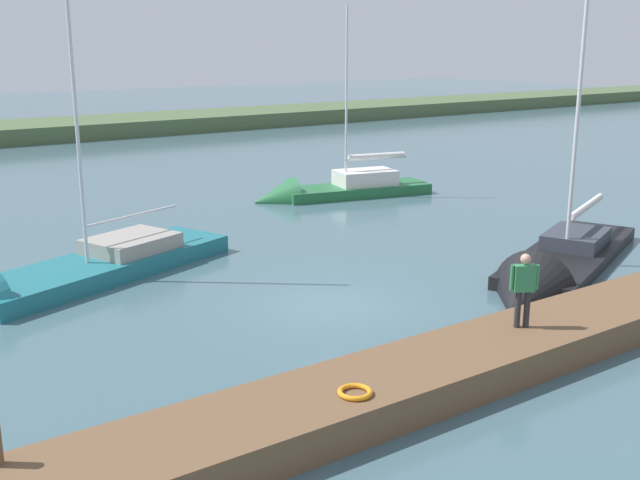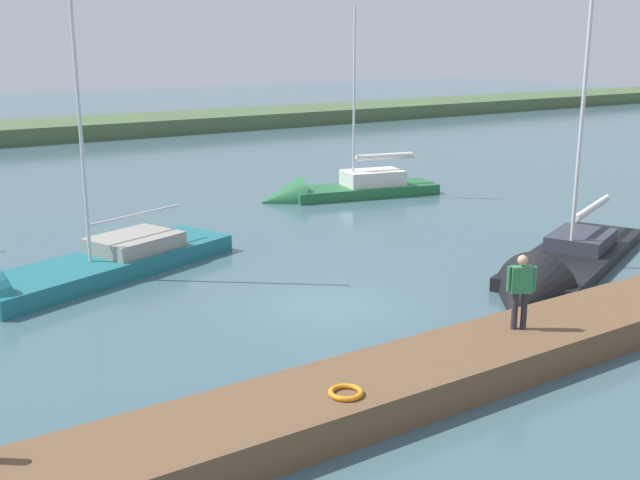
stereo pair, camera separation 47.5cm
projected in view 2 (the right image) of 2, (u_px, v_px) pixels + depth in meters
ground_plane at (331, 304)px, 21.43m from camera, size 200.00×200.00×0.00m
dock_pier at (476, 359)px, 16.81m from camera, size 25.98×2.28×0.74m
life_ring_buoy at (346, 392)px, 14.27m from camera, size 0.66×0.66×0.10m
sailboat_near_dock at (55, 283)px, 22.68m from camera, size 10.80×5.99×10.95m
sailboat_far_right at (337, 194)px, 36.05m from camera, size 8.85×3.97×9.69m
sailboat_outer_mooring at (555, 274)px, 23.73m from camera, size 10.62×6.35×13.15m
person_on_dock at (521, 286)px, 17.33m from camera, size 0.57×0.44×1.75m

